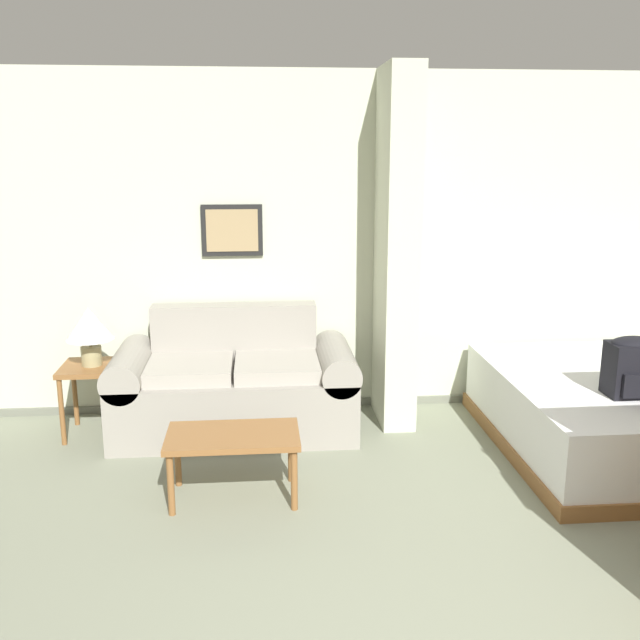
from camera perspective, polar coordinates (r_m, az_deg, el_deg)
The scene contains 8 objects.
wall_back at distance 5.59m, azimuth 3.48°, elevation 5.99°, with size 7.34×0.16×2.60m.
wall_partition_pillar at distance 5.27m, azimuth 6.13°, elevation 5.53°, with size 0.24×0.61×2.60m.
couch at distance 5.27m, azimuth -6.84°, elevation -5.29°, with size 1.76×0.84×0.88m.
coffee_table at distance 4.27m, azimuth -6.97°, elevation -9.62°, with size 0.78×0.45×0.41m.
side_table at distance 5.38m, azimuth -17.69°, elevation -4.36°, with size 0.43×0.43×0.52m.
table_lamp at distance 5.28m, azimuth -17.98°, elevation -0.52°, with size 0.34×0.34×0.42m.
bed at distance 5.40m, azimuth 23.58°, elevation -6.72°, with size 1.81×1.92×0.51m.
backpack at distance 4.87m, azimuth 23.76°, elevation -3.35°, with size 0.31×0.24×0.38m.
Camera 1 is at (-0.83, -1.98, 2.03)m, focal length 40.00 mm.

